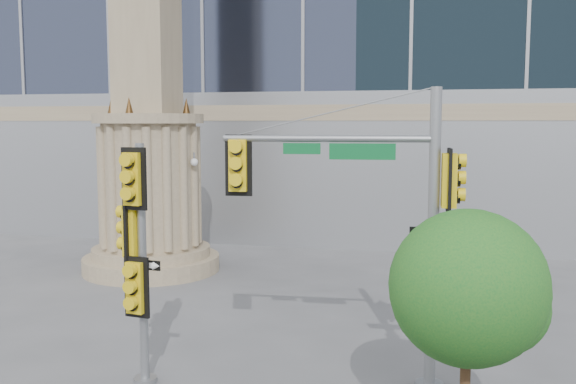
# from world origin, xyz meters

# --- Properties ---
(monument) EXTENTS (4.40, 4.40, 16.60)m
(monument) POSITION_xyz_m (-6.00, 9.00, 5.52)
(monument) COLOR gray
(monument) RESTS_ON ground
(main_signal_pole) EXTENTS (4.23, 0.67, 5.44)m
(main_signal_pole) POSITION_xyz_m (2.00, 1.43, 3.37)
(main_signal_pole) COLOR slate
(main_signal_pole) RESTS_ON ground
(secondary_signal_pole) EXTENTS (0.77, 0.63, 4.46)m
(secondary_signal_pole) POSITION_xyz_m (-2.23, 0.44, 2.62)
(secondary_signal_pole) COLOR slate
(secondary_signal_pole) RESTS_ON ground
(street_tree) EXTENTS (2.32, 2.26, 3.61)m
(street_tree) POSITION_xyz_m (3.54, -0.72, 2.38)
(street_tree) COLOR gray
(street_tree) RESTS_ON ground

